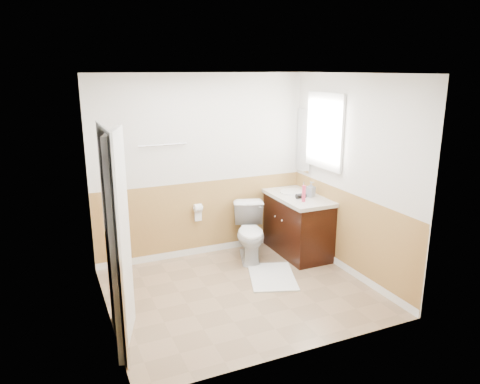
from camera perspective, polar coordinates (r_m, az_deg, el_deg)
name	(u,v)px	position (r m, az deg, el deg)	size (l,w,h in m)	color
floor	(241,292)	(5.46, 0.10, -12.49)	(3.00, 3.00, 0.00)	#8C7051
ceiling	(241,73)	(4.83, 0.11, 14.77)	(3.00, 3.00, 0.00)	white
wall_back	(202,167)	(6.18, -4.79, 3.15)	(3.00, 3.00, 0.00)	silver
wall_front	(302,226)	(3.90, 7.88, -4.26)	(3.00, 3.00, 0.00)	silver
wall_left	(101,206)	(4.62, -17.16, -1.67)	(3.00, 3.00, 0.00)	silver
wall_right	(351,177)	(5.75, 13.91, 1.84)	(3.00, 3.00, 0.00)	silver
wainscot_back	(204,219)	(6.37, -4.60, -3.48)	(3.00, 3.00, 0.00)	tan
wainscot_front	(299,304)	(4.22, 7.41, -13.85)	(3.00, 3.00, 0.00)	tan
wainscot_left	(108,275)	(4.89, -16.32, -10.09)	(2.60, 2.60, 0.00)	tan
wainscot_right	(347,234)	(5.96, 13.36, -5.19)	(2.60, 2.60, 0.00)	tan
toilet	(250,233)	(6.20, 1.33, -5.16)	(0.42, 0.74, 0.76)	silver
bath_mat	(272,277)	(5.81, 4.08, -10.62)	(0.55, 0.80, 0.02)	silver
vanity_cabinet	(297,226)	(6.45, 7.22, -4.25)	(0.55, 1.10, 0.80)	black
vanity_knob_left	(282,221)	(6.17, 5.34, -3.62)	(0.03, 0.03, 0.03)	white
vanity_knob_right	(275,216)	(6.34, 4.47, -3.09)	(0.03, 0.03, 0.03)	#B6B6BD
countertop	(297,197)	(6.31, 7.27, -0.63)	(0.60, 1.15, 0.05)	beige
sink_basin	(293,192)	(6.43, 6.67, 0.02)	(0.36, 0.36, 0.02)	silver
faucet	(304,186)	(6.51, 8.06, 0.69)	(0.02, 0.02, 0.14)	silver
lotion_bottle	(304,194)	(5.98, 8.06, -0.21)	(0.05, 0.05, 0.22)	#D33656
soap_dispenser	(311,189)	(6.24, 8.94, 0.36)	(0.10, 0.10, 0.21)	gray
hair_dryer_body	(301,196)	(6.15, 7.70, -0.49)	(0.07, 0.07, 0.14)	black
hair_dryer_handle	(298,198)	(6.17, 7.30, -0.72)	(0.03, 0.03, 0.07)	black
mirror_panel	(304,141)	(6.57, 8.07, 6.45)	(0.02, 0.35, 0.90)	silver
window_frame	(324,131)	(6.11, 10.63, 7.58)	(0.04, 0.80, 1.00)	white
window_glass	(326,131)	(6.12, 10.75, 7.58)	(0.01, 0.70, 0.90)	white
door	(121,242)	(4.28, -14.84, -6.09)	(0.05, 0.80, 2.04)	white
door_frame	(112,242)	(4.27, -15.85, -6.09)	(0.02, 0.92, 2.10)	white
door_knob	(122,236)	(4.62, -14.71, -5.41)	(0.06, 0.06, 0.06)	silver
towel_bar	(163,145)	(5.91, -9.76, 5.89)	(0.02, 0.02, 0.62)	silver
tp_holder_bar	(198,208)	(6.22, -5.33, -2.01)	(0.02, 0.02, 0.14)	silver
tp_roll	(198,208)	(6.22, -5.33, -2.01)	(0.11, 0.11, 0.10)	white
tp_sheet	(198,216)	(6.25, -5.30, -2.98)	(0.10, 0.01, 0.16)	white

